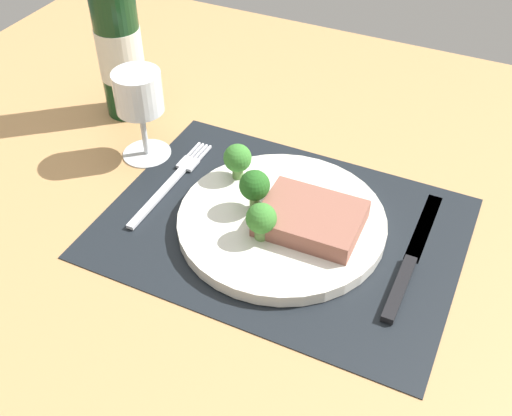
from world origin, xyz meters
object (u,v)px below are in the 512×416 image
(wine_glass, at_px, (139,98))
(fork, at_px, (172,182))
(knife, at_px, (410,262))
(steak, at_px, (310,220))
(wine_bottle, at_px, (119,44))
(plate, at_px, (282,222))

(wine_glass, bearing_deg, fork, -33.12)
(fork, xyz_separation_m, knife, (0.33, -0.01, 0.00))
(steak, xyz_separation_m, wine_glass, (-0.27, 0.06, 0.06))
(steak, distance_m, fork, 0.21)
(knife, height_order, wine_glass, wine_glass)
(fork, bearing_deg, knife, -3.17)
(fork, relative_size, wine_glass, 1.48)
(wine_bottle, xyz_separation_m, wine_glass, (0.09, -0.08, -0.02))
(steak, bearing_deg, wine_bottle, 157.89)
(wine_bottle, bearing_deg, knife, -15.97)
(fork, height_order, wine_glass, wine_glass)
(fork, height_order, knife, knife)
(wine_bottle, bearing_deg, fork, -39.65)
(fork, bearing_deg, wine_bottle, 138.74)
(wine_bottle, distance_m, wine_glass, 0.12)
(fork, distance_m, wine_glass, 0.12)
(plate, height_order, wine_glass, wine_glass)
(plate, distance_m, wine_glass, 0.25)
(knife, bearing_deg, fork, 179.12)
(plate, xyz_separation_m, wine_glass, (-0.23, 0.06, 0.08))
(steak, distance_m, wine_bottle, 0.40)
(steak, height_order, fork, steak)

